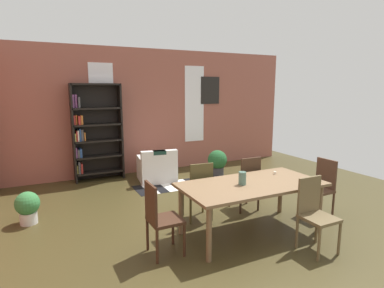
{
  "coord_description": "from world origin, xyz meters",
  "views": [
    {
      "loc": [
        -2.51,
        -3.97,
        2.08
      ],
      "look_at": [
        0.1,
        1.37,
        1.02
      ],
      "focal_mm": 29.11,
      "sensor_mm": 36.0,
      "label": 1
    }
  ],
  "objects_px": {
    "vase_on_table": "(242,178)",
    "dining_chair_far_left": "(199,189)",
    "dining_chair_head_left": "(160,216)",
    "potted_plant_corner": "(28,206)",
    "bookshelf_tall": "(94,132)",
    "dining_chair_far_right": "(247,181)",
    "dining_chair_head_right": "(321,186)",
    "potted_plant_by_shelf": "(217,162)",
    "armchair_white": "(157,169)",
    "dining_chair_near_right": "(315,212)",
    "dining_table": "(252,188)"
  },
  "relations": [
    {
      "from": "dining_table",
      "to": "bookshelf_tall",
      "type": "relative_size",
      "value": 0.93
    },
    {
      "from": "dining_chair_head_right",
      "to": "dining_chair_head_left",
      "type": "bearing_deg",
      "value": -179.94
    },
    {
      "from": "vase_on_table",
      "to": "dining_chair_far_left",
      "type": "distance_m",
      "value": 0.87
    },
    {
      "from": "vase_on_table",
      "to": "potted_plant_by_shelf",
      "type": "bearing_deg",
      "value": 65.61
    },
    {
      "from": "dining_chair_head_left",
      "to": "dining_chair_far_left",
      "type": "relative_size",
      "value": 1.0
    },
    {
      "from": "dining_chair_head_left",
      "to": "dining_chair_far_right",
      "type": "relative_size",
      "value": 1.0
    },
    {
      "from": "vase_on_table",
      "to": "dining_chair_far_right",
      "type": "height_order",
      "value": "dining_chair_far_right"
    },
    {
      "from": "vase_on_table",
      "to": "dining_chair_head_right",
      "type": "bearing_deg",
      "value": 0.08
    },
    {
      "from": "dining_chair_far_left",
      "to": "bookshelf_tall",
      "type": "relative_size",
      "value": 0.43
    },
    {
      "from": "dining_chair_far_left",
      "to": "armchair_white",
      "type": "height_order",
      "value": "dining_chair_far_left"
    },
    {
      "from": "vase_on_table",
      "to": "armchair_white",
      "type": "xyz_separation_m",
      "value": [
        -0.17,
        3.09,
        -0.57
      ]
    },
    {
      "from": "dining_chair_head_right",
      "to": "potted_plant_corner",
      "type": "distance_m",
      "value": 4.67
    },
    {
      "from": "dining_chair_head_left",
      "to": "potted_plant_corner",
      "type": "xyz_separation_m",
      "value": [
        -1.53,
        1.77,
        -0.23
      ]
    },
    {
      "from": "dining_chair_head_right",
      "to": "potted_plant_by_shelf",
      "type": "xyz_separation_m",
      "value": [
        -0.27,
        2.84,
        -0.17
      ]
    },
    {
      "from": "dining_chair_far_right",
      "to": "potted_plant_corner",
      "type": "distance_m",
      "value": 3.54
    },
    {
      "from": "dining_chair_head_right",
      "to": "dining_chair_far_right",
      "type": "bearing_deg",
      "value": 141.85
    },
    {
      "from": "vase_on_table",
      "to": "dining_chair_near_right",
      "type": "distance_m",
      "value": 1.02
    },
    {
      "from": "dining_chair_head_left",
      "to": "dining_chair_far_right",
      "type": "height_order",
      "value": "same"
    },
    {
      "from": "dining_chair_head_left",
      "to": "dining_chair_far_right",
      "type": "xyz_separation_m",
      "value": [
        1.85,
        0.74,
        0.0
      ]
    },
    {
      "from": "dining_table",
      "to": "potted_plant_corner",
      "type": "relative_size",
      "value": 3.98
    },
    {
      "from": "dining_chair_head_left",
      "to": "dining_chair_far_left",
      "type": "xyz_separation_m",
      "value": [
        0.93,
        0.74,
        0.0
      ]
    },
    {
      "from": "vase_on_table",
      "to": "dining_chair_head_left",
      "type": "bearing_deg",
      "value": -179.95
    },
    {
      "from": "dining_table",
      "to": "potted_plant_by_shelf",
      "type": "relative_size",
      "value": 3.29
    },
    {
      "from": "dining_table",
      "to": "vase_on_table",
      "type": "height_order",
      "value": "vase_on_table"
    },
    {
      "from": "dining_table",
      "to": "bookshelf_tall",
      "type": "height_order",
      "value": "bookshelf_tall"
    },
    {
      "from": "dining_chair_far_right",
      "to": "bookshelf_tall",
      "type": "bearing_deg",
      "value": 123.57
    },
    {
      "from": "dining_chair_near_right",
      "to": "dining_chair_head_right",
      "type": "distance_m",
      "value": 1.2
    },
    {
      "from": "dining_chair_near_right",
      "to": "potted_plant_corner",
      "type": "height_order",
      "value": "dining_chair_near_right"
    },
    {
      "from": "armchair_white",
      "to": "potted_plant_by_shelf",
      "type": "xyz_separation_m",
      "value": [
        1.45,
        -0.25,
        0.06
      ]
    },
    {
      "from": "dining_chair_far_left",
      "to": "potted_plant_by_shelf",
      "type": "relative_size",
      "value": 1.52
    },
    {
      "from": "dining_chair_far_right",
      "to": "armchair_white",
      "type": "bearing_deg",
      "value": 108.52
    },
    {
      "from": "dining_table",
      "to": "potted_plant_by_shelf",
      "type": "bearing_deg",
      "value": 68.41
    },
    {
      "from": "dining_chair_far_left",
      "to": "dining_chair_head_right",
      "type": "height_order",
      "value": "same"
    },
    {
      "from": "dining_chair_far_left",
      "to": "dining_chair_head_left",
      "type": "bearing_deg",
      "value": -141.45
    },
    {
      "from": "bookshelf_tall",
      "to": "potted_plant_by_shelf",
      "type": "xyz_separation_m",
      "value": [
        2.69,
        -0.94,
        -0.77
      ]
    },
    {
      "from": "vase_on_table",
      "to": "potted_plant_by_shelf",
      "type": "relative_size",
      "value": 0.29
    },
    {
      "from": "potted_plant_by_shelf",
      "to": "armchair_white",
      "type": "bearing_deg",
      "value": 170.42
    },
    {
      "from": "armchair_white",
      "to": "potted_plant_by_shelf",
      "type": "height_order",
      "value": "armchair_white"
    },
    {
      "from": "vase_on_table",
      "to": "bookshelf_tall",
      "type": "distance_m",
      "value": 4.05
    },
    {
      "from": "bookshelf_tall",
      "to": "potted_plant_corner",
      "type": "distance_m",
      "value": 2.56
    },
    {
      "from": "dining_chair_near_right",
      "to": "dining_chair_head_left",
      "type": "bearing_deg",
      "value": 158.3
    },
    {
      "from": "dining_chair_head_right",
      "to": "potted_plant_corner",
      "type": "xyz_separation_m",
      "value": [
        -4.32,
        1.77,
        -0.23
      ]
    },
    {
      "from": "potted_plant_by_shelf",
      "to": "potted_plant_corner",
      "type": "height_order",
      "value": "potted_plant_by_shelf"
    },
    {
      "from": "dining_chair_head_right",
      "to": "bookshelf_tall",
      "type": "bearing_deg",
      "value": 128.04
    },
    {
      "from": "dining_chair_near_right",
      "to": "potted_plant_by_shelf",
      "type": "relative_size",
      "value": 1.52
    },
    {
      "from": "dining_chair_head_left",
      "to": "armchair_white",
      "type": "distance_m",
      "value": 3.28
    },
    {
      "from": "dining_chair_far_left",
      "to": "dining_chair_far_right",
      "type": "distance_m",
      "value": 0.92
    },
    {
      "from": "dining_chair_head_left",
      "to": "bookshelf_tall",
      "type": "bearing_deg",
      "value": 92.53
    },
    {
      "from": "dining_chair_head_left",
      "to": "potted_plant_corner",
      "type": "distance_m",
      "value": 2.35
    },
    {
      "from": "vase_on_table",
      "to": "dining_chair_far_left",
      "type": "bearing_deg",
      "value": 112.24
    }
  ]
}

